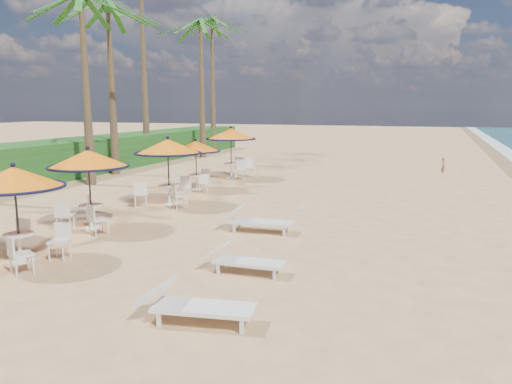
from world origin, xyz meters
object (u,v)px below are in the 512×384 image
(station_4, at_px, (233,140))
(lounger_mid, at_px, (241,259))
(station_0, at_px, (17,190))
(lounger_far, at_px, (254,220))
(station_2, at_px, (168,155))
(lounger_near, at_px, (192,304))
(station_1, at_px, (87,169))
(station_3, at_px, (196,153))

(station_4, relative_size, lounger_mid, 1.44)
(station_0, height_order, lounger_far, station_0)
(station_2, bearing_deg, station_0, -88.81)
(lounger_mid, relative_size, lounger_far, 0.86)
(station_0, relative_size, station_2, 0.93)
(station_0, distance_m, station_2, 6.96)
(lounger_near, xyz_separation_m, lounger_far, (-1.11, 6.00, 0.01))
(station_0, height_order, lounger_near, station_0)
(station_1, distance_m, lounger_mid, 6.11)
(station_0, relative_size, lounger_near, 1.13)
(station_0, bearing_deg, station_4, 92.23)
(station_3, height_order, lounger_near, station_3)
(station_0, bearing_deg, station_1, 100.34)
(station_1, xyz_separation_m, lounger_near, (5.70, -4.72, -1.42))
(station_1, height_order, station_3, station_1)
(station_0, distance_m, station_1, 3.18)
(station_4, height_order, lounger_mid, station_4)
(station_0, relative_size, station_3, 1.06)
(station_2, xyz_separation_m, lounger_far, (4.17, -2.56, -1.47))
(station_4, xyz_separation_m, lounger_far, (4.57, -9.56, -1.52))
(station_4, distance_m, lounger_mid, 14.17)
(station_1, xyz_separation_m, lounger_far, (4.60, 1.28, -1.41))
(station_4, bearing_deg, station_1, -90.14)
(station_1, bearing_deg, lounger_mid, -20.94)
(station_3, distance_m, lounger_far, 7.66)
(station_4, relative_size, lounger_far, 1.23)
(station_4, xyz_separation_m, lounger_mid, (5.52, -12.96, -1.57))
(station_1, bearing_deg, lounger_near, -39.63)
(station_0, xyz_separation_m, lounger_mid, (4.97, 1.00, -1.38))
(station_1, bearing_deg, station_0, -79.66)
(station_2, height_order, lounger_far, station_2)
(station_2, distance_m, station_3, 3.38)
(lounger_mid, bearing_deg, lounger_near, -88.33)
(station_2, distance_m, station_4, 7.01)
(lounger_mid, height_order, lounger_far, lounger_far)
(station_4, height_order, lounger_far, station_4)
(station_0, height_order, station_4, station_4)
(lounger_mid, bearing_deg, station_2, 128.78)
(lounger_near, height_order, lounger_mid, lounger_near)
(lounger_near, bearing_deg, lounger_far, 91.57)
(station_2, relative_size, lounger_far, 1.19)
(station_0, relative_size, lounger_far, 1.10)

